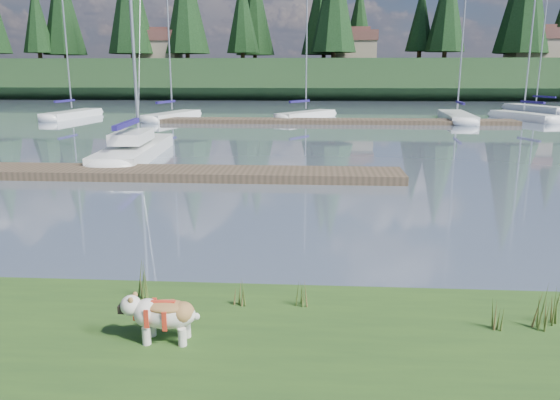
{
  "coord_description": "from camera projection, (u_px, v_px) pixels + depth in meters",
  "views": [
    {
      "loc": [
        1.02,
        -9.58,
        3.64
      ],
      "look_at": [
        0.4,
        -0.5,
        1.49
      ],
      "focal_mm": 35.0,
      "sensor_mm": 36.0,
      "label": 1
    }
  ],
  "objects": [
    {
      "name": "ground",
      "position": [
        303.0,
        123.0,
        39.34
      ],
      "size": [
        200.0,
        200.0,
        0.0
      ],
      "primitive_type": "plane",
      "color": "slate",
      "rests_on": "ground"
    },
    {
      "name": "ridge",
      "position": [
        311.0,
        79.0,
        80.51
      ],
      "size": [
        200.0,
        20.0,
        5.0
      ],
      "primitive_type": "cube",
      "color": "#193118",
      "rests_on": "ground"
    },
    {
      "name": "bulldog",
      "position": [
        163.0,
        313.0,
        6.76
      ],
      "size": [
        0.97,
        0.43,
        0.59
      ],
      "rotation": [
        0.0,
        0.0,
        3.14
      ],
      "color": "silver",
      "rests_on": "bank"
    },
    {
      "name": "sailboat_main",
      "position": [
        139.0,
        145.0,
        24.3
      ],
      "size": [
        2.62,
        9.37,
        13.26
      ],
      "rotation": [
        0.0,
        0.0,
        1.66
      ],
      "color": "white",
      "rests_on": "ground"
    },
    {
      "name": "dock_near",
      "position": [
        174.0,
        173.0,
        19.18
      ],
      "size": [
        16.0,
        2.0,
        0.3
      ],
      "primitive_type": "cube",
      "color": "#4C3D2C",
      "rests_on": "ground"
    },
    {
      "name": "dock_far",
      "position": [
        331.0,
        121.0,
        39.17
      ],
      "size": [
        26.0,
        2.2,
        0.3
      ],
      "primitive_type": "cube",
      "color": "#4C3D2C",
      "rests_on": "ground"
    },
    {
      "name": "sailboat_bg_0",
      "position": [
        77.0,
        113.0,
        44.21
      ],
      "size": [
        2.31,
        7.96,
        11.39
      ],
      "rotation": [
        0.0,
        0.0,
        1.47
      ],
      "color": "white",
      "rests_on": "ground"
    },
    {
      "name": "sailboat_bg_1",
      "position": [
        177.0,
        115.0,
        42.66
      ],
      "size": [
        3.34,
        7.68,
        11.31
      ],
      "rotation": [
        0.0,
        0.0,
        1.32
      ],
      "color": "white",
      "rests_on": "ground"
    },
    {
      "name": "sailboat_bg_2",
      "position": [
        310.0,
        114.0,
        43.32
      ],
      "size": [
        5.18,
        6.94,
        11.08
      ],
      "rotation": [
        0.0,
        0.0,
        1.0
      ],
      "color": "white",
      "rests_on": "ground"
    },
    {
      "name": "sailboat_bg_3",
      "position": [
        455.0,
        115.0,
        42.08
      ],
      "size": [
        2.62,
        9.36,
        13.42
      ],
      "rotation": [
        0.0,
        0.0,
        1.48
      ],
      "color": "white",
      "rests_on": "ground"
    },
    {
      "name": "sailboat_bg_4",
      "position": [
        518.0,
        115.0,
        42.32
      ],
      "size": [
        3.66,
        7.14,
        10.54
      ],
      "rotation": [
        0.0,
        0.0,
        1.91
      ],
      "color": "white",
      "rests_on": "ground"
    },
    {
      "name": "sailboat_bg_5",
      "position": [
        530.0,
        108.0,
        51.16
      ],
      "size": [
        4.16,
        7.77,
        11.08
      ],
      "rotation": [
        0.0,
        0.0,
        1.93
      ],
      "color": "white",
      "rests_on": "ground"
    },
    {
      "name": "weed_0",
      "position": [
        239.0,
        292.0,
        7.81
      ],
      "size": [
        0.17,
        0.14,
        0.5
      ],
      "color": "#475B23",
      "rests_on": "bank"
    },
    {
      "name": "weed_1",
      "position": [
        300.0,
        294.0,
        7.81
      ],
      "size": [
        0.17,
        0.14,
        0.42
      ],
      "color": "#475B23",
      "rests_on": "bank"
    },
    {
      "name": "weed_2",
      "position": [
        543.0,
        308.0,
        7.1
      ],
      "size": [
        0.17,
        0.14,
        0.68
      ],
      "color": "#475B23",
      "rests_on": "bank"
    },
    {
      "name": "weed_3",
      "position": [
        141.0,
        282.0,
        8.09
      ],
      "size": [
        0.17,
        0.14,
        0.59
      ],
      "color": "#475B23",
      "rests_on": "bank"
    },
    {
      "name": "weed_4",
      "position": [
        495.0,
        316.0,
        7.1
      ],
      "size": [
        0.17,
        0.14,
        0.45
      ],
      "color": "#475B23",
      "rests_on": "bank"
    },
    {
      "name": "weed_5",
      "position": [
        560.0,
        305.0,
        7.22
      ],
      "size": [
        0.17,
        0.14,
        0.64
      ],
      "color": "#475B23",
      "rests_on": "bank"
    },
    {
      "name": "mud_lip",
      "position": [
        250.0,
        302.0,
        8.64
      ],
      "size": [
        60.0,
        0.5,
        0.14
      ],
      "primitive_type": "cube",
      "color": "#33281C",
      "rests_on": "ground"
    },
    {
      "name": "conifer_1",
      "position": [
        36.0,
        17.0,
        79.2
      ],
      "size": [
        4.4,
        4.4,
        11.3
      ],
      "color": "#382619",
      "rests_on": "ridge"
    },
    {
      "name": "conifer_3",
      "position": [
        242.0,
        13.0,
        78.08
      ],
      "size": [
        4.84,
        4.84,
        12.25
      ],
      "color": "#382619",
      "rests_on": "ridge"
    },
    {
      "name": "conifer_5",
      "position": [
        421.0,
        18.0,
        74.69
      ],
      "size": [
        3.96,
        3.96,
        10.35
      ],
      "color": "#382619",
      "rests_on": "ridge"
    },
    {
      "name": "house_0",
      "position": [
        157.0,
        45.0,
        77.95
      ],
      "size": [
        6.3,
        5.3,
        4.65
      ],
      "color": "gray",
      "rests_on": "ridge"
    },
    {
      "name": "house_1",
      "position": [
        354.0,
        45.0,
        77.07
      ],
      "size": [
        6.3,
        5.3,
        4.65
      ],
      "color": "gray",
      "rests_on": "ridge"
    },
    {
      "name": "house_2",
      "position": [
        534.0,
        43.0,
        73.54
      ],
      "size": [
        6.3,
        5.3,
        4.65
      ],
      "color": "gray",
      "rests_on": "ridge"
    }
  ]
}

